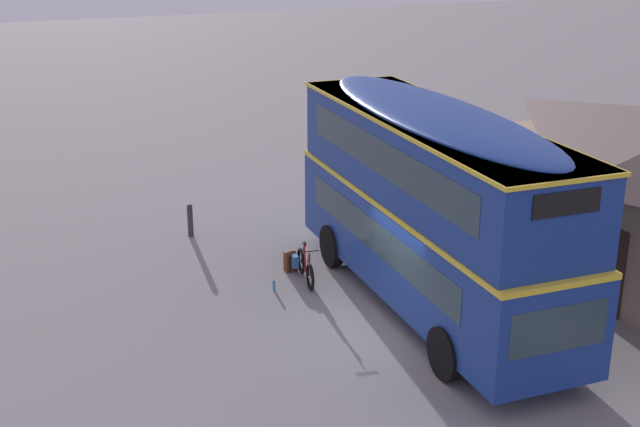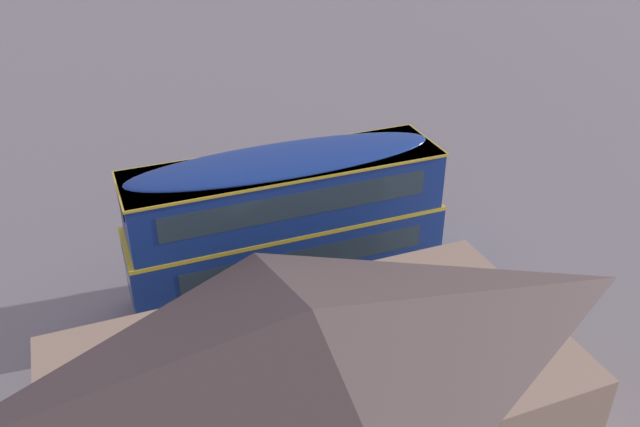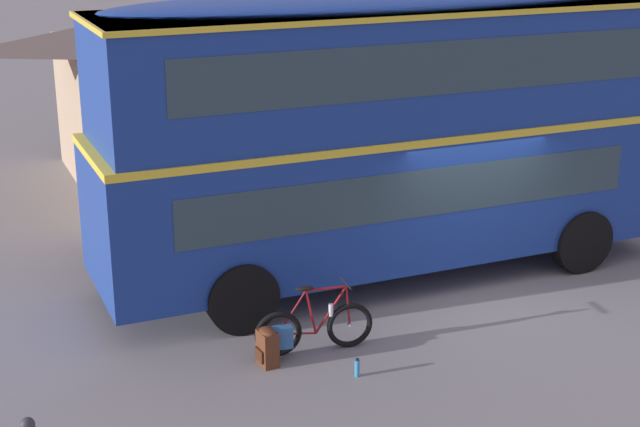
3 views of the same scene
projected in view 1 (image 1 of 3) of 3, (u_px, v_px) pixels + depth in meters
ground_plane at (384, 331)px, 19.04m from camera, size 120.00×120.00×0.00m
double_decker_bus at (431, 200)px, 19.37m from camera, size 9.91×2.71×4.79m
touring_bicycle at (304, 267)px, 21.51m from camera, size 1.72×0.46×1.01m
backpack_on_ground at (291, 261)px, 22.10m from camera, size 0.30×0.33×0.56m
water_bottle_blue_sports at (274, 286)px, 21.02m from camera, size 0.07×0.07×0.26m
kerb_bollard at (190, 220)px, 24.37m from camera, size 0.16×0.16×0.97m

